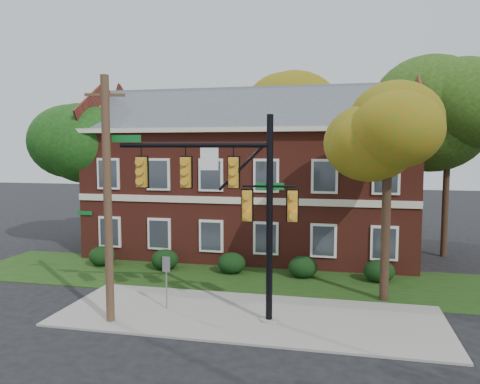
% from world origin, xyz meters
% --- Properties ---
extents(ground, '(120.00, 120.00, 0.00)m').
position_xyz_m(ground, '(0.00, 0.00, 0.00)').
color(ground, black).
rests_on(ground, ground).
extents(sidewalk, '(14.00, 5.00, 0.08)m').
position_xyz_m(sidewalk, '(0.00, 1.00, 0.04)').
color(sidewalk, gray).
rests_on(sidewalk, ground).
extents(grass_strip, '(30.00, 6.00, 0.04)m').
position_xyz_m(grass_strip, '(0.00, 6.00, 0.02)').
color(grass_strip, '#193811').
rests_on(grass_strip, ground).
extents(apartment_building, '(18.80, 8.80, 9.74)m').
position_xyz_m(apartment_building, '(-2.00, 11.95, 4.99)').
color(apartment_building, maroon).
rests_on(apartment_building, ground).
extents(hedge_far_left, '(1.40, 1.26, 1.05)m').
position_xyz_m(hedge_far_left, '(-9.00, 6.70, 0.53)').
color(hedge_far_left, black).
rests_on(hedge_far_left, ground).
extents(hedge_left, '(1.40, 1.26, 1.05)m').
position_xyz_m(hedge_left, '(-5.50, 6.70, 0.53)').
color(hedge_left, black).
rests_on(hedge_left, ground).
extents(hedge_center, '(1.40, 1.26, 1.05)m').
position_xyz_m(hedge_center, '(-2.00, 6.70, 0.53)').
color(hedge_center, black).
rests_on(hedge_center, ground).
extents(hedge_right, '(1.40, 1.26, 1.05)m').
position_xyz_m(hedge_right, '(1.50, 6.70, 0.53)').
color(hedge_right, black).
rests_on(hedge_right, ground).
extents(hedge_far_right, '(1.40, 1.26, 1.05)m').
position_xyz_m(hedge_far_right, '(5.00, 6.70, 0.53)').
color(hedge_far_right, black).
rests_on(hedge_far_right, ground).
extents(tree_near_right, '(4.50, 4.25, 8.58)m').
position_xyz_m(tree_near_right, '(5.22, 3.87, 6.67)').
color(tree_near_right, black).
rests_on(tree_near_right, ground).
extents(tree_left_rear, '(5.40, 5.10, 8.88)m').
position_xyz_m(tree_left_rear, '(-11.73, 10.84, 6.68)').
color(tree_left_rear, black).
rests_on(tree_left_rear, ground).
extents(tree_right_rear, '(6.30, 5.95, 10.62)m').
position_xyz_m(tree_right_rear, '(9.31, 12.81, 8.12)').
color(tree_right_rear, black).
rests_on(tree_right_rear, ground).
extents(tree_far_rear, '(6.84, 6.46, 11.52)m').
position_xyz_m(tree_far_rear, '(-0.66, 19.79, 8.84)').
color(tree_far_rear, black).
rests_on(tree_far_rear, ground).
extents(traffic_signal, '(6.50, 1.10, 7.30)m').
position_xyz_m(traffic_signal, '(-0.46, 0.36, 4.53)').
color(traffic_signal, gray).
rests_on(traffic_signal, ground).
extents(utility_pole, '(1.30, 0.52, 8.63)m').
position_xyz_m(utility_pole, '(-4.64, -0.61, 4.38)').
color(utility_pole, '#4F3725').
rests_on(utility_pole, ground).
extents(sign_post, '(0.30, 0.06, 2.08)m').
position_xyz_m(sign_post, '(-3.16, 1.00, 1.42)').
color(sign_post, slate).
rests_on(sign_post, ground).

